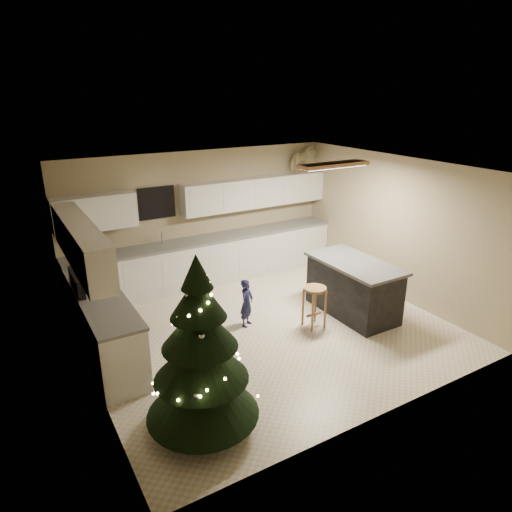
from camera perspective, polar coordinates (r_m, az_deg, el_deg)
name	(u,v)px	position (r m, az deg, el deg)	size (l,w,h in m)	color
ground_plane	(267,328)	(7.58, 1.36, -8.98)	(5.50, 5.50, 0.00)	beige
room_shell	(269,225)	(6.91, 1.63, 3.84)	(5.52, 5.02, 2.61)	gray
cabinetry	(175,264)	(8.25, -10.07, -0.97)	(5.50, 3.20, 2.00)	silver
island	(353,287)	(8.04, 12.04, -3.85)	(0.90, 1.70, 0.95)	black
bar_stool	(315,297)	(7.45, 7.34, -5.13)	(0.37, 0.37, 0.70)	#987246
christmas_tree	(201,361)	(5.17, -6.91, -12.96)	(1.34, 1.29, 2.14)	#3F2816
toddler	(247,303)	(7.48, -1.17, -5.88)	(0.30, 0.19, 0.81)	black
rocking_horse	(302,159)	(9.93, 5.80, 11.93)	(0.68, 0.46, 0.55)	#987246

